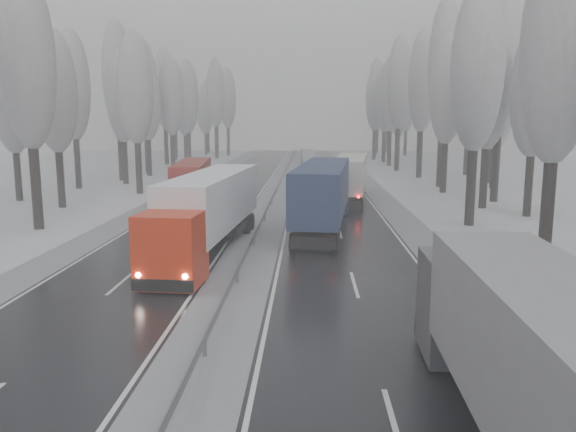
# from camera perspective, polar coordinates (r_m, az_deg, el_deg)

# --- Properties ---
(ground) EXTENTS (260.00, 260.00, 0.00)m
(ground) POSITION_cam_1_polar(r_m,az_deg,el_deg) (14.57, -11.45, -20.22)
(ground) COLOR white
(ground) RESTS_ON ground
(carriageway_right) EXTENTS (7.50, 200.00, 0.03)m
(carriageway_right) POSITION_cam_1_polar(r_m,az_deg,el_deg) (42.93, 4.83, -0.10)
(carriageway_right) COLOR black
(carriageway_right) RESTS_ON ground
(carriageway_left) EXTENTS (7.50, 200.00, 0.03)m
(carriageway_left) POSITION_cam_1_polar(r_m,az_deg,el_deg) (43.69, -9.06, -0.02)
(carriageway_left) COLOR black
(carriageway_left) RESTS_ON ground
(median_slush) EXTENTS (3.00, 200.00, 0.04)m
(median_slush) POSITION_cam_1_polar(r_m,az_deg,el_deg) (42.99, -2.18, -0.06)
(median_slush) COLOR #929499
(median_slush) RESTS_ON ground
(shoulder_right) EXTENTS (2.40, 200.00, 0.04)m
(shoulder_right) POSITION_cam_1_polar(r_m,az_deg,el_deg) (43.45, 11.36, -0.14)
(shoulder_right) COLOR #929499
(shoulder_right) RESTS_ON ground
(shoulder_left) EXTENTS (2.40, 200.00, 0.04)m
(shoulder_left) POSITION_cam_1_polar(r_m,az_deg,el_deg) (44.91, -15.27, 0.02)
(shoulder_left) COLOR #929499
(shoulder_left) RESTS_ON ground
(median_guardrail) EXTENTS (0.12, 200.00, 0.76)m
(median_guardrail) POSITION_cam_1_polar(r_m,az_deg,el_deg) (42.89, -2.18, 0.70)
(median_guardrail) COLOR slate
(median_guardrail) RESTS_ON ground
(tree_16) EXTENTS (3.60, 3.60, 16.53)m
(tree_16) POSITION_cam_1_polar(r_m,az_deg,el_deg) (30.56, 25.89, 15.16)
(tree_16) COLOR black
(tree_16) RESTS_ON ground
(tree_18) EXTENTS (3.60, 3.60, 16.58)m
(tree_18) POSITION_cam_1_polar(r_m,az_deg,el_deg) (41.06, 18.67, 13.97)
(tree_18) COLOR black
(tree_18) RESTS_ON ground
(tree_19) EXTENTS (3.60, 3.60, 14.57)m
(tree_19) POSITION_cam_1_polar(r_m,az_deg,el_deg) (46.53, 23.82, 11.50)
(tree_19) COLOR black
(tree_19) RESTS_ON ground
(tree_20) EXTENTS (3.60, 3.60, 15.71)m
(tree_20) POSITION_cam_1_polar(r_m,az_deg,el_deg) (49.76, 19.77, 12.41)
(tree_20) COLOR black
(tree_20) RESTS_ON ground
(tree_21) EXTENTS (3.60, 3.60, 18.62)m
(tree_21) POSITION_cam_1_polar(r_m,az_deg,el_deg) (54.38, 20.89, 14.02)
(tree_21) COLOR black
(tree_21) RESTS_ON ground
(tree_22) EXTENTS (3.60, 3.60, 15.86)m
(tree_22) POSITION_cam_1_polar(r_m,az_deg,el_deg) (59.59, 15.88, 12.13)
(tree_22) COLOR black
(tree_22) RESTS_ON ground
(tree_23) EXTENTS (3.60, 3.60, 13.55)m
(tree_23) POSITION_cam_1_polar(r_m,az_deg,el_deg) (65.09, 20.45, 10.35)
(tree_23) COLOR black
(tree_23) RESTS_ON ground
(tree_24) EXTENTS (3.60, 3.60, 20.49)m
(tree_24) POSITION_cam_1_polar(r_m,az_deg,el_deg) (65.26, 15.62, 14.48)
(tree_24) COLOR black
(tree_24) RESTS_ON ground
(tree_25) EXTENTS (3.60, 3.60, 19.44)m
(tree_25) POSITION_cam_1_polar(r_m,az_deg,el_deg) (70.89, 20.42, 13.28)
(tree_25) COLOR black
(tree_25) RESTS_ON ground
(tree_26) EXTENTS (3.60, 3.60, 18.78)m
(tree_26) POSITION_cam_1_polar(r_m,az_deg,el_deg) (75.10, 13.47, 13.05)
(tree_26) COLOR black
(tree_26) RESTS_ON ground
(tree_27) EXTENTS (3.60, 3.60, 17.62)m
(tree_27) POSITION_cam_1_polar(r_m,az_deg,el_deg) (80.59, 17.99, 12.06)
(tree_27) COLOR black
(tree_27) RESTS_ON ground
(tree_28) EXTENTS (3.60, 3.60, 19.62)m
(tree_28) POSITION_cam_1_polar(r_m,az_deg,el_deg) (85.43, 11.23, 13.03)
(tree_28) COLOR black
(tree_28) RESTS_ON ground
(tree_29) EXTENTS (3.60, 3.60, 18.11)m
(tree_29) POSITION_cam_1_polar(r_m,az_deg,el_deg) (90.70, 15.51, 12.04)
(tree_29) COLOR black
(tree_29) RESTS_ON ground
(tree_30) EXTENTS (3.60, 3.60, 17.86)m
(tree_30) POSITION_cam_1_polar(r_m,az_deg,el_deg) (95.02, 10.40, 12.01)
(tree_30) COLOR black
(tree_30) RESTS_ON ground
(tree_31) EXTENTS (3.60, 3.60, 18.58)m
(tree_31) POSITION_cam_1_polar(r_m,az_deg,el_deg) (99.98, 13.51, 12.03)
(tree_31) COLOR black
(tree_31) RESTS_ON ground
(tree_32) EXTENTS (3.60, 3.60, 17.33)m
(tree_32) POSITION_cam_1_polar(r_m,az_deg,el_deg) (102.45, 9.82, 11.64)
(tree_32) COLOR black
(tree_32) RESTS_ON ground
(tree_33) EXTENTS (3.60, 3.60, 14.33)m
(tree_33) POSITION_cam_1_polar(r_m,az_deg,el_deg) (106.80, 11.20, 10.48)
(tree_33) COLOR black
(tree_33) RESTS_ON ground
(tree_34) EXTENTS (3.60, 3.60, 17.63)m
(tree_34) POSITION_cam_1_polar(r_m,az_deg,el_deg) (109.39, 8.85, 11.63)
(tree_34) COLOR black
(tree_34) RESTS_ON ground
(tree_35) EXTENTS (3.60, 3.60, 18.25)m
(tree_35) POSITION_cam_1_polar(r_m,az_deg,el_deg) (114.77, 13.28, 11.58)
(tree_35) COLOR black
(tree_35) RESTS_ON ground
(tree_36) EXTENTS (3.60, 3.60, 20.23)m
(tree_36) POSITION_cam_1_polar(r_m,az_deg,el_deg) (119.39, 8.94, 12.24)
(tree_36) COLOR black
(tree_36) RESTS_ON ground
(tree_37) EXTENTS (3.60, 3.60, 16.37)m
(tree_37) POSITION_cam_1_polar(r_m,az_deg,el_deg) (124.24, 11.95, 10.90)
(tree_37) COLOR black
(tree_37) RESTS_ON ground
(tree_38) EXTENTS (3.60, 3.60, 17.97)m
(tree_38) POSITION_cam_1_polar(r_m,az_deg,el_deg) (130.01, 9.12, 11.37)
(tree_38) COLOR black
(tree_38) RESTS_ON ground
(tree_39) EXTENTS (3.60, 3.60, 16.19)m
(tree_39) POSITION_cam_1_polar(r_m,az_deg,el_deg) (134.30, 10.12, 10.79)
(tree_39) COLOR black
(tree_39) RESTS_ON ground
(tree_58) EXTENTS (3.60, 3.60, 17.21)m
(tree_58) POSITION_cam_1_polar(r_m,az_deg,el_deg) (41.31, -25.02, 14.12)
(tree_58) COLOR black
(tree_58) RESTS_ON ground
(tree_60) EXTENTS (3.60, 3.60, 14.84)m
(tree_60) POSITION_cam_1_polar(r_m,az_deg,el_deg) (51.01, -22.61, 11.53)
(tree_60) COLOR black
(tree_60) RESTS_ON ground
(tree_61) EXTENTS (3.60, 3.60, 13.95)m
(tree_61) POSITION_cam_1_polar(r_m,az_deg,el_deg) (57.12, -26.24, 10.42)
(tree_61) COLOR black
(tree_61) RESTS_ON ground
(tree_62) EXTENTS (3.60, 3.60, 16.04)m
(tree_62) POSITION_cam_1_polar(r_m,az_deg,el_deg) (58.64, -15.25, 12.32)
(tree_62) COLOR black
(tree_62) RESTS_ON ground
(tree_63) EXTENTS (3.60, 3.60, 16.88)m
(tree_63) POSITION_cam_1_polar(r_m,az_deg,el_deg) (65.11, -21.02, 12.19)
(tree_63) COLOR black
(tree_63) RESTS_ON ground
(tree_64) EXTENTS (3.60, 3.60, 15.42)m
(tree_64) POSITION_cam_1_polar(r_m,az_deg,el_deg) (68.48, -16.50, 11.48)
(tree_64) COLOR black
(tree_64) RESTS_ON ground
(tree_65) EXTENTS (3.60, 3.60, 19.48)m
(tree_65) POSITION_cam_1_polar(r_m,az_deg,el_deg) (72.98, -16.96, 13.36)
(tree_65) COLOR black
(tree_65) RESTS_ON ground
(tree_66) EXTENTS (3.60, 3.60, 15.23)m
(tree_66) POSITION_cam_1_polar(r_m,az_deg,el_deg) (77.65, -14.14, 11.22)
(tree_66) COLOR black
(tree_66) RESTS_ON ground
(tree_67) EXTENTS (3.60, 3.60, 17.09)m
(tree_67) POSITION_cam_1_polar(r_m,az_deg,el_deg) (81.92, -14.34, 11.95)
(tree_67) COLOR black
(tree_67) RESTS_ON ground
(tree_68) EXTENTS (3.60, 3.60, 16.65)m
(tree_68) POSITION_cam_1_polar(r_m,az_deg,el_deg) (83.82, -11.81, 11.78)
(tree_68) COLOR black
(tree_68) RESTS_ON ground
(tree_69) EXTENTS (3.60, 3.60, 19.35)m
(tree_69) POSITION_cam_1_polar(r_m,az_deg,el_deg) (89.01, -14.32, 12.66)
(tree_69) COLOR black
(tree_69) RESTS_ON ground
(tree_70) EXTENTS (3.60, 3.60, 17.09)m
(tree_70) POSITION_cam_1_polar(r_m,az_deg,el_deg) (93.59, -10.17, 11.75)
(tree_70) COLOR black
(tree_70) RESTS_ON ground
(tree_71) EXTENTS (3.60, 3.60, 19.61)m
(tree_71) POSITION_cam_1_polar(r_m,az_deg,el_deg) (98.64, -12.46, 12.49)
(tree_71) COLOR black
(tree_71) RESTS_ON ground
(tree_72) EXTENTS (3.60, 3.60, 15.11)m
(tree_72) POSITION_cam_1_polar(r_m,az_deg,el_deg) (103.23, -10.48, 10.82)
(tree_72) COLOR black
(tree_72) RESTS_ON ground
(tree_73) EXTENTS (3.60, 3.60, 17.22)m
(tree_73) POSITION_cam_1_polar(r_m,az_deg,el_deg) (107.81, -11.56, 11.44)
(tree_73) COLOR black
(tree_73) RESTS_ON ground
(tree_74) EXTENTS (3.60, 3.60, 19.68)m
(tree_74) POSITION_cam_1_polar(r_m,az_deg,el_deg) (113.21, -7.37, 12.25)
(tree_74) COLOR black
(tree_74) RESTS_ON ground
(tree_75) EXTENTS (3.60, 3.60, 18.60)m
(tree_75) POSITION_cam_1_polar(r_m,az_deg,el_deg) (118.89, -11.48, 11.68)
(tree_75) COLOR black
(tree_75) RESTS_ON ground
(tree_76) EXTENTS (3.60, 3.60, 18.55)m
(tree_76) POSITION_cam_1_polar(r_m,az_deg,el_deg) (122.30, -6.15, 11.73)
(tree_76) COLOR black
(tree_76) RESTS_ON ground
(tree_77) EXTENTS (3.60, 3.60, 14.32)m
(tree_77) POSITION_cam_1_polar(r_m,az_deg,el_deg) (127.07, -8.42, 10.38)
(tree_77) COLOR black
(tree_77) RESTS_ON ground
(tree_78) EXTENTS (3.60, 3.60, 19.55)m
(tree_78) POSITION_cam_1_polar(r_m,az_deg,el_deg) (129.37, -7.31, 11.87)
(tree_78) COLOR black
(tree_78) RESTS_ON ground
(tree_79) EXTENTS (3.60, 3.60, 17.07)m
(tree_79) POSITION_cam_1_polar(r_m,az_deg,el_deg) (133.72, -8.21, 11.09)
(tree_79) COLOR black
(tree_79) RESTS_ON ground
(truck_grey_tarp) EXTENTS (3.02, 16.46, 4.20)m
(truck_grey_tarp) POSITION_cam_1_polar(r_m,az_deg,el_deg) (11.80, 25.91, -15.11)
(truck_grey_tarp) COLOR #46454A
(truck_grey_tarp) RESTS_ON ground
(truck_blue_box) EXTENTS (4.57, 17.67, 4.49)m
(truck_blue_box) POSITION_cam_1_polar(r_m,az_deg,el_deg) (37.56, 3.71, 2.55)
(truck_blue_box) COLOR navy
(truck_blue_box) RESTS_ON ground
(truck_cream_box) EXTENTS (4.43, 16.13, 4.10)m
(truck_cream_box) POSITION_cam_1_polar(r_m,az_deg,el_deg) (52.12, 6.45, 4.21)
(truck_cream_box) COLOR beige
(truck_cream_box) RESTS_ON ground
(box_truck_distant) EXTENTS (2.55, 6.78, 2.48)m
(box_truck_distant) POSITION_cam_1_polar(r_m,az_deg,el_deg) (102.80, 2.00, 6.24)
(box_truck_distant) COLOR silver
(box_truck_distant) RESTS_ON ground
(truck_red_white) EXTENTS (3.88, 17.01, 4.33)m
(truck_red_white) POSITION_cam_1_polar(r_m,az_deg,el_deg) (31.15, -8.04, 0.85)
(truck_red_white) COLOR red
(truck_red_white) RESTS_ON ground
(truck_red_red) EXTENTS (3.86, 15.05, 3.83)m
(truck_red_red) POSITION_cam_1_polar(r_m,az_deg,el_deg) (47.72, -9.81, 3.45)
(truck_red_red) COLOR red
(truck_red_red) RESTS_ON ground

